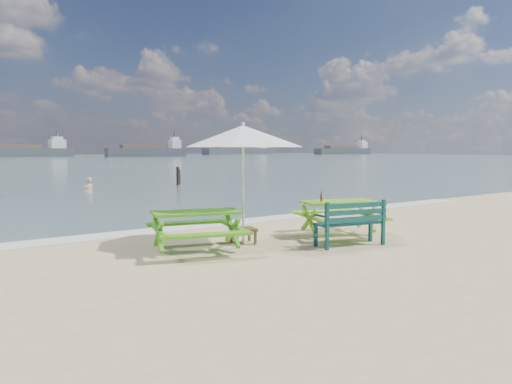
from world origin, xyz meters
TOP-DOWN VIEW (x-y plane):
  - foam_strip at (0.00, 4.60)m, footprint 22.00×0.90m
  - picnic_table_left at (-2.24, 1.69)m, footprint 2.21×2.35m
  - picnic_table_right at (1.50, 1.39)m, footprint 2.27×2.39m
  - park_bench at (0.76, 0.33)m, footprint 1.61×0.82m
  - side_table at (-0.95, 1.89)m, footprint 0.65×0.65m
  - patio_umbrella at (-0.95, 1.89)m, footprint 3.25×3.25m
  - beer_bottle at (1.05, 1.53)m, footprint 0.06×0.06m
  - swimmer at (1.09, 18.95)m, footprint 0.72×0.59m
  - mooring_pilings at (6.18, 18.72)m, footprint 0.56×0.76m
  - cargo_ships at (52.58, 124.87)m, footprint 164.14×34.20m

SIDE VIEW (x-z plane):
  - swimmer at x=1.09m, z-range -1.09..0.59m
  - foam_strip at x=0.00m, z-range 0.00..0.01m
  - side_table at x=-0.95m, z-range 0.01..0.35m
  - park_bench at x=0.76m, z-range -0.18..0.77m
  - mooring_pilings at x=6.18m, z-range -0.24..1.02m
  - picnic_table_right at x=1.50m, z-range -0.02..0.82m
  - picnic_table_left at x=-2.24m, z-range -0.02..0.82m
  - beer_bottle at x=1.05m, z-range 0.79..1.04m
  - cargo_ships at x=52.58m, z-range -1.02..3.38m
  - patio_umbrella at x=-0.95m, z-range 1.06..3.65m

